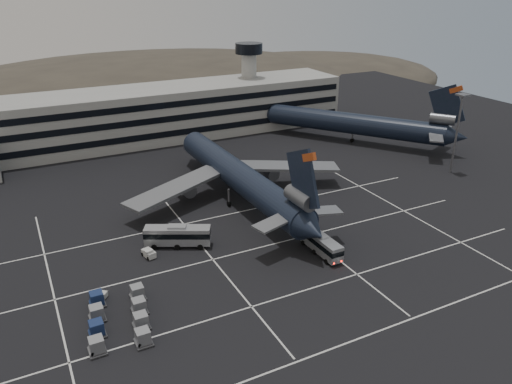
{
  "coord_description": "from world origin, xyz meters",
  "views": [
    {
      "loc": [
        -31.12,
        -60.82,
        41.82
      ],
      "look_at": [
        7.34,
        14.92,
        5.0
      ],
      "focal_mm": 35.0,
      "sensor_mm": 36.0,
      "label": 1
    }
  ],
  "objects_px": {
    "trijet_main": "(240,176)",
    "uld_cluster": "(119,317)",
    "tug_a": "(149,253)",
    "bus_far": "(178,235)",
    "bus_near": "(320,243)"
  },
  "relations": [
    {
      "from": "trijet_main",
      "to": "tug_a",
      "type": "xyz_separation_m",
      "value": [
        -22.61,
        -13.43,
        -4.54
      ]
    },
    {
      "from": "tug_a",
      "to": "uld_cluster",
      "type": "bearing_deg",
      "value": -133.04
    },
    {
      "from": "trijet_main",
      "to": "uld_cluster",
      "type": "distance_m",
      "value": 41.88
    },
    {
      "from": "uld_cluster",
      "to": "bus_far",
      "type": "bearing_deg",
      "value": 49.74
    },
    {
      "from": "tug_a",
      "to": "bus_far",
      "type": "bearing_deg",
      "value": -0.01
    },
    {
      "from": "trijet_main",
      "to": "uld_cluster",
      "type": "height_order",
      "value": "trijet_main"
    },
    {
      "from": "bus_far",
      "to": "tug_a",
      "type": "distance_m",
      "value": 5.7
    },
    {
      "from": "tug_a",
      "to": "uld_cluster",
      "type": "height_order",
      "value": "uld_cluster"
    },
    {
      "from": "bus_near",
      "to": "bus_far",
      "type": "relative_size",
      "value": 0.9
    },
    {
      "from": "bus_near",
      "to": "bus_far",
      "type": "xyz_separation_m",
      "value": [
        -20.09,
        12.66,
        0.23
      ]
    },
    {
      "from": "uld_cluster",
      "to": "trijet_main",
      "type": "bearing_deg",
      "value": 42.37
    },
    {
      "from": "trijet_main",
      "to": "uld_cluster",
      "type": "relative_size",
      "value": 4.27
    },
    {
      "from": "bus_near",
      "to": "uld_cluster",
      "type": "height_order",
      "value": "bus_near"
    },
    {
      "from": "trijet_main",
      "to": "uld_cluster",
      "type": "xyz_separation_m",
      "value": [
        -30.78,
        -28.08,
        -4.26
      ]
    },
    {
      "from": "bus_far",
      "to": "uld_cluster",
      "type": "relative_size",
      "value": 0.81
    }
  ]
}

